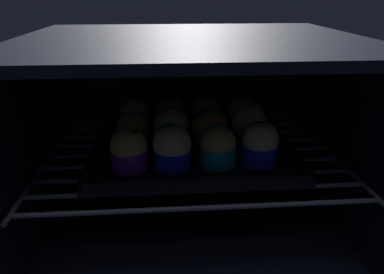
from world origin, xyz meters
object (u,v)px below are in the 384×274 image
Objects in this scene: muffin_row2_col2 at (207,115)px; muffin_row2_col3 at (240,115)px; baking_tray at (192,149)px; muffin_row1_col0 at (132,132)px; muffin_row1_col3 at (249,126)px; muffin_row0_col1 at (172,147)px; muffin_row1_col2 at (210,130)px; muffin_row0_col0 at (129,150)px; muffin_row1_col1 at (171,129)px; muffin_row0_col2 at (218,147)px; muffin_row0_col3 at (260,144)px; muffin_row2_col1 at (171,117)px; muffin_row2_col0 at (136,118)px.

muffin_row2_col3 reaches higher than muffin_row2_col2.
baking_tray is 5.12× the size of muffin_row1_col0.
muffin_row1_col3 is 10.20cm from muffin_row2_col2.
muffin_row0_col1 is (-3.90, -7.60, 4.00)cm from baking_tray.
muffin_row1_col2 is at bearing -135.01° from muffin_row2_col3.
muffin_row0_col0 is 0.90× the size of muffin_row1_col1.
muffin_row1_col0 is (-7.19, 7.93, -0.21)cm from muffin_row0_col1.
muffin_row1_col1 is at bearing 177.07° from baking_tray.
muffin_row0_col2 is 1.05× the size of muffin_row1_col0.
muffin_row1_col1 is (0.03, 7.80, 0.15)cm from muffin_row0_col1.
muffin_row2_col3 is (7.19, 7.19, 0.22)cm from muffin_row1_col2.
muffin_row0_col3 is 20.89cm from muffin_row2_col1.
muffin_row0_col1 is at bearing -117.12° from baking_tray.
muffin_row1_col2 is at bearing 46.02° from muffin_row0_col1.
muffin_row1_col1 reaches higher than muffin_row2_col1.
muffin_row2_col0 is at bearing -179.73° from muffin_row2_col2.
baking_tray is 13.88cm from muffin_row0_col3.
baking_tray is at bearing -1.67° from muffin_row1_col0.
muffin_row0_col2 is 16.07cm from muffin_row2_col3.
muffin_row2_col0 is (-21.80, 7.14, -0.33)cm from muffin_row1_col3.
muffin_row0_col3 is (7.23, 0.02, 0.23)cm from muffin_row0_col2.
muffin_row1_col3 is 16.19cm from muffin_row2_col1.
muffin_row0_col0 is 0.86× the size of muffin_row2_col3.
muffin_row2_col3 reaches higher than muffin_row1_col1.
muffin_row1_col3 is at bearing 0.77° from muffin_row1_col1.
muffin_row2_col0 is 21.61cm from muffin_row2_col3.
muffin_row2_col3 is (7.02, -0.42, -0.01)cm from muffin_row2_col2.
baking_tray is 13.88cm from muffin_row0_col0.
muffin_row2_col3 is (14.46, -0.09, 0.07)cm from muffin_row2_col1.
muffin_row1_col2 is 1.03× the size of muffin_row2_col1.
muffin_row2_col0 is at bearing 89.86° from muffin_row0_col0.
muffin_row0_col0 is 0.94× the size of muffin_row0_col3.
muffin_row2_col1 is 0.98× the size of muffin_row2_col2.
muffin_row0_col2 is at bearing -89.09° from muffin_row2_col2.
muffin_row0_col2 is (14.86, 0.16, 0.01)cm from muffin_row0_col0.
muffin_row1_col3 is (10.81, 0.40, 4.33)cm from baking_tray.
muffin_row2_col1 is (7.15, -0.26, 0.03)cm from muffin_row2_col0.
muffin_row0_col0 is at bearing -90.14° from muffin_row2_col0.
muffin_row0_col1 is 0.99× the size of muffin_row2_col2.
baking_tray is 4.87× the size of muffin_row2_col1.
muffin_row0_col1 is at bearing -0.41° from muffin_row0_col0.
muffin_row0_col1 is 7.74cm from muffin_row0_col2.
baking_tray is at bearing 146.34° from muffin_row0_col3.
muffin_row0_col3 is 0.88× the size of muffin_row1_col3.
muffin_row0_col3 is at bearing 0.47° from muffin_row0_col0.
muffin_row0_col3 is at bearing -63.50° from muffin_row2_col2.
muffin_row0_col1 is 16.96cm from muffin_row2_col2.
baking_tray is 4.92× the size of muffin_row2_col0.
muffin_row1_col2 is (14.52, -0.34, 0.10)cm from muffin_row1_col0.
muffin_row1_col3 is (21.84, 7.95, 0.59)cm from muffin_row0_col0.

